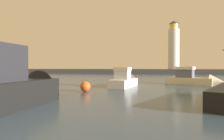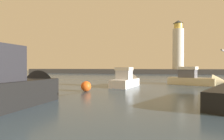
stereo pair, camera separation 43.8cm
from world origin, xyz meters
name	(u,v)px [view 1 (the left image)]	position (x,y,z in m)	size (l,w,h in m)	color
ground_plane	(137,80)	(0.00, 34.18, 0.00)	(220.00, 220.00, 0.00)	#384C60
breakwater	(146,72)	(0.00, 68.36, 0.86)	(94.62, 5.01, 1.71)	#423F3D
lighthouse	(174,46)	(9.42, 68.36, 9.56)	(3.65, 3.65, 16.58)	silver
motorboat_0	(126,80)	(-0.32, 23.07, 0.70)	(3.08, 6.97, 2.79)	white
motorboat_2	(19,87)	(-5.02, 9.50, 1.14)	(2.89, 9.02, 4.01)	black
motorboat_4	(195,79)	(8.36, 26.43, 0.79)	(7.36, 4.52, 2.83)	beige
mooring_buoy	(85,86)	(-3.37, 16.72, 0.50)	(1.00, 1.00, 1.00)	#EA5919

